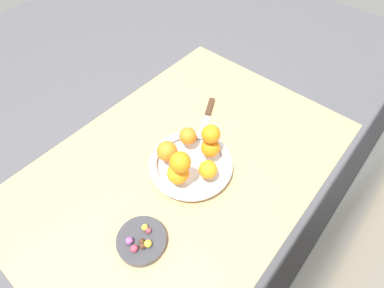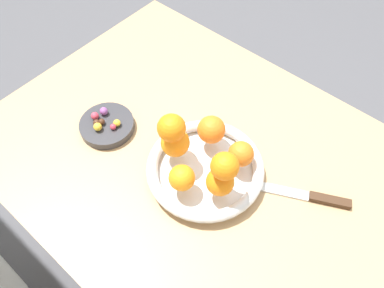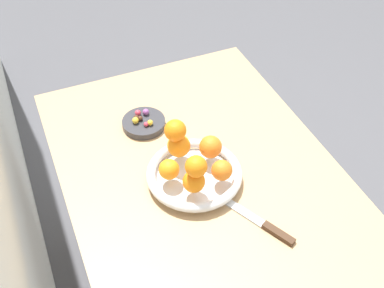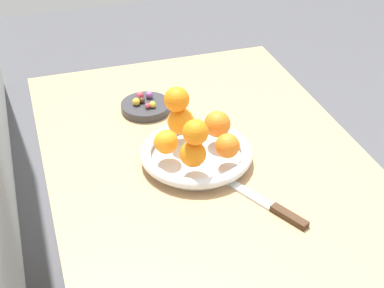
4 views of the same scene
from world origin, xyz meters
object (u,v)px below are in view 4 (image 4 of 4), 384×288
at_px(fruit_bowl, 196,155).
at_px(orange_6, 177,99).
at_px(orange_0, 193,154).
at_px(orange_1, 227,146).
at_px(dining_table, 207,187).
at_px(orange_2, 217,124).
at_px(orange_3, 181,121).
at_px(candy_ball_3, 153,105).
at_px(candy_ball_1, 136,102).
at_px(candy_ball_4, 149,95).
at_px(candy_ball_6, 138,100).
at_px(candy_ball_2, 140,95).
at_px(candy_ball_5, 148,106).
at_px(candy_dish, 146,107).
at_px(knife, 267,204).
at_px(orange_4, 166,141).
at_px(orange_5, 196,132).
at_px(candy_ball_0, 142,100).

distance_m(fruit_bowl, orange_6, 0.14).
xyz_separation_m(fruit_bowl, orange_0, (-0.06, 0.03, 0.05)).
xyz_separation_m(fruit_bowl, orange_1, (-0.05, -0.06, 0.05)).
xyz_separation_m(dining_table, orange_2, (0.03, -0.03, 0.16)).
bearing_deg(orange_3, candy_ball_3, 9.65).
bearing_deg(candy_ball_1, candy_ball_3, -123.29).
xyz_separation_m(dining_table, orange_0, (-0.07, 0.06, 0.16)).
xyz_separation_m(orange_6, candy_ball_3, (0.17, 0.02, -0.11)).
height_order(candy_ball_1, candy_ball_4, same).
xyz_separation_m(dining_table, fruit_bowl, (-0.01, 0.03, 0.11)).
bearing_deg(candy_ball_4, candy_ball_3, 175.83).
relative_size(dining_table, candy_ball_6, 63.53).
distance_m(orange_6, candy_ball_3, 0.20).
relative_size(candy_ball_2, candy_ball_5, 1.29).
height_order(candy_dish, candy_ball_2, candy_ball_2).
distance_m(orange_6, candy_ball_5, 0.20).
xyz_separation_m(orange_2, orange_3, (0.04, 0.08, 0.00)).
relative_size(candy_dish, candy_ball_4, 6.63).
bearing_deg(orange_1, knife, -165.39).
relative_size(fruit_bowl, orange_0, 4.42).
xyz_separation_m(orange_4, candy_ball_3, (0.23, -0.03, -0.04)).
relative_size(orange_5, candy_ball_3, 3.22).
xyz_separation_m(orange_0, orange_5, (-0.00, -0.00, 0.06)).
relative_size(candy_ball_4, candy_ball_6, 1.17).
bearing_deg(candy_ball_1, orange_5, -169.80).
xyz_separation_m(fruit_bowl, orange_2, (0.04, -0.06, 0.05)).
distance_m(dining_table, knife, 0.23).
bearing_deg(orange_4, candy_ball_6, 0.93).
bearing_deg(orange_3, orange_6, 98.40).
bearing_deg(orange_2, candy_ball_0, 28.66).
distance_m(fruit_bowl, candy_ball_3, 0.25).
bearing_deg(candy_ball_6, orange_6, -166.29).
bearing_deg(orange_4, fruit_bowl, -96.37).
bearing_deg(candy_ball_4, candy_ball_1, 121.47).
relative_size(orange_4, candy_ball_5, 3.77).
bearing_deg(knife, orange_1, 14.61).
height_order(orange_0, candy_ball_3, orange_0).
bearing_deg(candy_dish, candy_ball_4, -33.80).
distance_m(fruit_bowl, orange_1, 0.09).
distance_m(orange_0, candy_ball_4, 0.36).
bearing_deg(candy_ball_0, orange_3, -165.97).
xyz_separation_m(candy_ball_4, candy_ball_6, (-0.01, 0.04, -0.00)).
bearing_deg(candy_ball_3, orange_2, -152.20).
bearing_deg(orange_3, candy_ball_5, 14.07).
height_order(orange_3, candy_ball_3, orange_3).
bearing_deg(candy_ball_2, orange_5, -173.50).
bearing_deg(candy_ball_5, candy_ball_2, 7.03).
xyz_separation_m(candy_ball_2, candy_ball_4, (-0.01, -0.02, 0.00)).
bearing_deg(candy_ball_5, candy_ball_4, -18.16).
height_order(orange_4, knife, orange_4).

